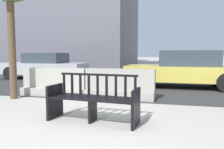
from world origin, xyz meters
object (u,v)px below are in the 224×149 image
at_px(street_bench, 93,100).
at_px(car_sedan_mid, 44,66).
at_px(jersey_barrier_centre, 120,86).
at_px(jersey_barrier_left, 55,84).
at_px(car_taxi_near, 184,69).

height_order(street_bench, car_sedan_mid, car_sedan_mid).
bearing_deg(car_sedan_mid, street_bench, -52.45).
relative_size(street_bench, jersey_barrier_centre, 0.85).
bearing_deg(jersey_barrier_left, street_bench, -48.28).
height_order(car_taxi_near, car_sedan_mid, car_taxi_near).
height_order(jersey_barrier_centre, jersey_barrier_left, same).
bearing_deg(jersey_barrier_centre, car_sedan_mid, 140.62).
distance_m(jersey_barrier_centre, jersey_barrier_left, 2.03).
bearing_deg(street_bench, car_taxi_near, 67.83).
bearing_deg(jersey_barrier_centre, jersey_barrier_left, -179.47).
xyz_separation_m(street_bench, jersey_barrier_left, (-2.00, 2.25, -0.06)).
bearing_deg(street_bench, car_sedan_mid, 127.55).
relative_size(street_bench, car_sedan_mid, 0.39).
relative_size(jersey_barrier_left, car_taxi_near, 0.47).
xyz_separation_m(street_bench, car_sedan_mid, (-4.77, 6.20, 0.26)).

